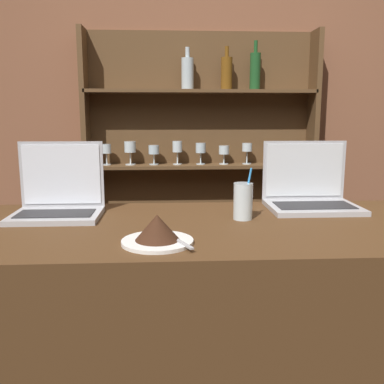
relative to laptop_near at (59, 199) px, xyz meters
name	(u,v)px	position (x,y,z in m)	size (l,w,h in m)	color
bar_counter	(246,360)	(0.64, -0.15, -0.54)	(1.89, 0.69, 0.96)	#4C3019
back_wall	(208,108)	(0.64, 1.28, 0.33)	(7.00, 0.06, 2.70)	brown
back_shelf	(201,172)	(0.59, 1.20, -0.07)	(1.42, 0.18, 1.81)	brown
laptop_near	(59,199)	(0.00, 0.00, 0.00)	(0.29, 0.22, 0.25)	#ADADB2
laptop_far	(310,194)	(0.91, 0.08, -0.01)	(0.33, 0.25, 0.25)	#ADADB2
cake_plate	(157,231)	(0.35, -0.35, -0.02)	(0.20, 0.20, 0.08)	white
water_glass	(243,201)	(0.63, -0.09, 0.00)	(0.06, 0.06, 0.17)	silver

